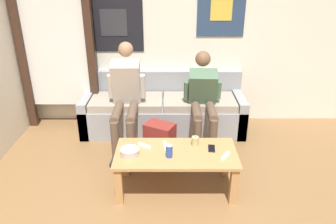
{
  "coord_description": "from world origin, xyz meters",
  "views": [
    {
      "loc": [
        -0.03,
        -1.55,
        2.1
      ],
      "look_at": [
        -0.02,
        1.67,
        0.64
      ],
      "focal_mm": 35.0,
      "sensor_mm": 36.0,
      "label": 1
    }
  ],
  "objects_px": {
    "backpack": "(159,141)",
    "couch": "(163,111)",
    "coffee_table": "(175,158)",
    "drink_can_blue": "(169,151)",
    "person_seated_adult": "(125,94)",
    "ceramic_bowl": "(129,152)",
    "pillar_candle": "(195,141)",
    "game_controller_far_center": "(144,146)",
    "person_seated_teen": "(203,97)",
    "cell_phone": "(211,148)",
    "game_controller_near_left": "(225,156)",
    "game_controller_near_right": "(165,145)"
  },
  "relations": [
    {
      "from": "couch",
      "to": "ceramic_bowl",
      "type": "distance_m",
      "value": 1.42
    },
    {
      "from": "person_seated_adult",
      "to": "pillar_candle",
      "type": "distance_m",
      "value": 1.15
    },
    {
      "from": "person_seated_adult",
      "to": "drink_can_blue",
      "type": "height_order",
      "value": "person_seated_adult"
    },
    {
      "from": "pillar_candle",
      "to": "game_controller_far_center",
      "type": "relative_size",
      "value": 0.77
    },
    {
      "from": "backpack",
      "to": "pillar_candle",
      "type": "bearing_deg",
      "value": -51.43
    },
    {
      "from": "game_controller_near_right",
      "to": "drink_can_blue",
      "type": "bearing_deg",
      "value": -78.53
    },
    {
      "from": "game_controller_near_left",
      "to": "game_controller_far_center",
      "type": "bearing_deg",
      "value": 166.44
    },
    {
      "from": "pillar_candle",
      "to": "ceramic_bowl",
      "type": "bearing_deg",
      "value": -163.17
    },
    {
      "from": "person_seated_adult",
      "to": "game_controller_far_center",
      "type": "height_order",
      "value": "person_seated_adult"
    },
    {
      "from": "couch",
      "to": "pillar_candle",
      "type": "distance_m",
      "value": 1.24
    },
    {
      "from": "drink_can_blue",
      "to": "pillar_candle",
      "type": "bearing_deg",
      "value": 39.91
    },
    {
      "from": "person_seated_teen",
      "to": "cell_phone",
      "type": "xyz_separation_m",
      "value": [
        0.0,
        -0.9,
        -0.19
      ]
    },
    {
      "from": "person_seated_adult",
      "to": "pillar_candle",
      "type": "xyz_separation_m",
      "value": [
        0.79,
        -0.82,
        -0.2
      ]
    },
    {
      "from": "person_seated_adult",
      "to": "cell_phone",
      "type": "xyz_separation_m",
      "value": [
        0.95,
        -0.89,
        -0.24
      ]
    },
    {
      "from": "ceramic_bowl",
      "to": "game_controller_near_right",
      "type": "distance_m",
      "value": 0.38
    },
    {
      "from": "couch",
      "to": "ceramic_bowl",
      "type": "relative_size",
      "value": 11.46
    },
    {
      "from": "cell_phone",
      "to": "coffee_table",
      "type": "bearing_deg",
      "value": -169.92
    },
    {
      "from": "coffee_table",
      "to": "game_controller_near_left",
      "type": "xyz_separation_m",
      "value": [
        0.47,
        -0.09,
        0.08
      ]
    },
    {
      "from": "coffee_table",
      "to": "pillar_candle",
      "type": "height_order",
      "value": "pillar_candle"
    },
    {
      "from": "drink_can_blue",
      "to": "game_controller_near_right",
      "type": "bearing_deg",
      "value": 101.47
    },
    {
      "from": "coffee_table",
      "to": "drink_can_blue",
      "type": "relative_size",
      "value": 9.6
    },
    {
      "from": "coffee_table",
      "to": "ceramic_bowl",
      "type": "height_order",
      "value": "ceramic_bowl"
    },
    {
      "from": "coffee_table",
      "to": "drink_can_blue",
      "type": "distance_m",
      "value": 0.17
    },
    {
      "from": "person_seated_teen",
      "to": "coffee_table",
      "type": "bearing_deg",
      "value": -110.19
    },
    {
      "from": "couch",
      "to": "pillar_candle",
      "type": "height_order",
      "value": "couch"
    },
    {
      "from": "person_seated_adult",
      "to": "drink_can_blue",
      "type": "relative_size",
      "value": 10.02
    },
    {
      "from": "pillar_candle",
      "to": "game_controller_near_left",
      "type": "xyz_separation_m",
      "value": [
        0.27,
        -0.22,
        -0.03
      ]
    },
    {
      "from": "game_controller_far_center",
      "to": "cell_phone",
      "type": "xyz_separation_m",
      "value": [
        0.67,
        -0.04,
        -0.01
      ]
    },
    {
      "from": "drink_can_blue",
      "to": "game_controller_far_center",
      "type": "xyz_separation_m",
      "value": [
        -0.25,
        0.19,
        -0.05
      ]
    },
    {
      "from": "game_controller_near_left",
      "to": "game_controller_near_right",
      "type": "bearing_deg",
      "value": 161.19
    },
    {
      "from": "person_seated_adult",
      "to": "game_controller_near_left",
      "type": "bearing_deg",
      "value": -44.4
    },
    {
      "from": "person_seated_teen",
      "to": "cell_phone",
      "type": "height_order",
      "value": "person_seated_teen"
    },
    {
      "from": "ceramic_bowl",
      "to": "drink_can_blue",
      "type": "relative_size",
      "value": 1.51
    },
    {
      "from": "game_controller_near_left",
      "to": "cell_phone",
      "type": "xyz_separation_m",
      "value": [
        -0.12,
        0.15,
        -0.01
      ]
    },
    {
      "from": "backpack",
      "to": "couch",
      "type": "bearing_deg",
      "value": 87.13
    },
    {
      "from": "cell_phone",
      "to": "game_controller_near_left",
      "type": "bearing_deg",
      "value": -52.18
    },
    {
      "from": "pillar_candle",
      "to": "game_controller_near_left",
      "type": "bearing_deg",
      "value": -39.22
    },
    {
      "from": "backpack",
      "to": "ceramic_bowl",
      "type": "relative_size",
      "value": 2.22
    },
    {
      "from": "backpack",
      "to": "drink_can_blue",
      "type": "relative_size",
      "value": 3.36
    },
    {
      "from": "ceramic_bowl",
      "to": "backpack",
      "type": "bearing_deg",
      "value": 68.23
    },
    {
      "from": "backpack",
      "to": "cell_phone",
      "type": "height_order",
      "value": "cell_phone"
    },
    {
      "from": "couch",
      "to": "person_seated_teen",
      "type": "bearing_deg",
      "value": -35.73
    },
    {
      "from": "couch",
      "to": "person_seated_teen",
      "type": "relative_size",
      "value": 1.91
    },
    {
      "from": "drink_can_blue",
      "to": "coffee_table",
      "type": "bearing_deg",
      "value": 50.62
    },
    {
      "from": "backpack",
      "to": "drink_can_blue",
      "type": "bearing_deg",
      "value": -80.75
    },
    {
      "from": "drink_can_blue",
      "to": "person_seated_adult",
      "type": "bearing_deg",
      "value": 116.86
    },
    {
      "from": "coffee_table",
      "to": "drink_can_blue",
      "type": "bearing_deg",
      "value": -129.38
    },
    {
      "from": "person_seated_adult",
      "to": "game_controller_near_right",
      "type": "height_order",
      "value": "person_seated_adult"
    },
    {
      "from": "backpack",
      "to": "drink_can_blue",
      "type": "distance_m",
      "value": 0.75
    },
    {
      "from": "ceramic_bowl",
      "to": "game_controller_near_left",
      "type": "height_order",
      "value": "ceramic_bowl"
    }
  ]
}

